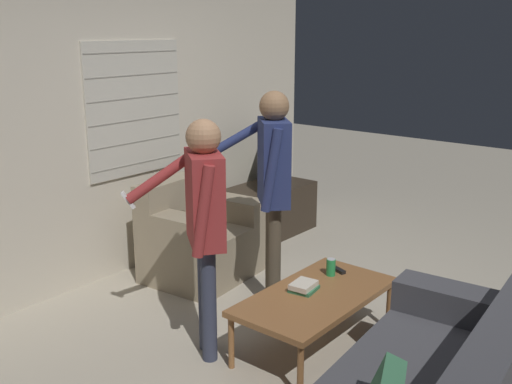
{
  "coord_description": "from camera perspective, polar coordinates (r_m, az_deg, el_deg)",
  "views": [
    {
      "loc": [
        -3.12,
        -2.12,
        2.13
      ],
      "look_at": [
        0.04,
        0.47,
        1.0
      ],
      "focal_mm": 42.0,
      "sensor_mm": 36.0,
      "label": 1
    }
  ],
  "objects": [
    {
      "name": "soda_can",
      "position": [
        4.37,
        7.14,
        -7.11
      ],
      "size": [
        0.07,
        0.07,
        0.13
      ],
      "color": "#238E47",
      "rests_on": "coffee_table"
    },
    {
      "name": "person_right_standing",
      "position": [
        4.47,
        1.55,
        1.73
      ],
      "size": [
        0.48,
        0.78,
        1.69
      ],
      "rotation": [
        0.0,
        0.0,
        0.8
      ],
      "color": "#4C4233",
      "rests_on": "ground_plane"
    },
    {
      "name": "tv_stand",
      "position": [
        6.38,
        1.35,
        -1.63
      ],
      "size": [
        0.94,
        0.57,
        0.52
      ],
      "color": "#33281E",
      "rests_on": "ground_plane"
    },
    {
      "name": "person_left_standing",
      "position": [
        3.8,
        -5.02,
        -1.8
      ],
      "size": [
        0.49,
        0.75,
        1.59
      ],
      "rotation": [
        0.0,
        0.0,
        0.91
      ],
      "color": "#33384C",
      "rests_on": "ground_plane"
    },
    {
      "name": "wall_back",
      "position": [
        5.27,
        -13.48,
        5.72
      ],
      "size": [
        5.2,
        0.08,
        2.55
      ],
      "color": "beige",
      "rests_on": "ground_plane"
    },
    {
      "name": "coffee_table",
      "position": [
        4.11,
        5.7,
        -10.03
      ],
      "size": [
        1.19,
        0.62,
        0.4
      ],
      "color": "brown",
      "rests_on": "ground_plane"
    },
    {
      "name": "armchair_beige",
      "position": [
        5.3,
        -5.42,
        -4.33
      ],
      "size": [
        1.01,
        0.85,
        0.86
      ],
      "rotation": [
        0.0,
        0.0,
        3.24
      ],
      "color": "gray",
      "rests_on": "ground_plane"
    },
    {
      "name": "book_stack",
      "position": [
        4.12,
        4.56,
        -8.97
      ],
      "size": [
        0.21,
        0.19,
        0.06
      ],
      "color": "#33754C",
      "rests_on": "coffee_table"
    },
    {
      "name": "tv",
      "position": [
        6.25,
        1.35,
        2.65
      ],
      "size": [
        0.71,
        0.61,
        0.46
      ],
      "rotation": [
        0.0,
        0.0,
        3.79
      ],
      "color": "#2D2D33",
      "rests_on": "tv_stand"
    },
    {
      "name": "ground_plane",
      "position": [
        4.34,
        4.65,
        -14.04
      ],
      "size": [
        16.0,
        16.0,
        0.0
      ],
      "primitive_type": "plane",
      "color": "#B2A893"
    },
    {
      "name": "spare_remote",
      "position": [
        4.46,
        7.83,
        -7.36
      ],
      "size": [
        0.08,
        0.14,
        0.02
      ],
      "rotation": [
        0.0,
        0.0,
        -0.34
      ],
      "color": "black",
      "rests_on": "coffee_table"
    }
  ]
}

